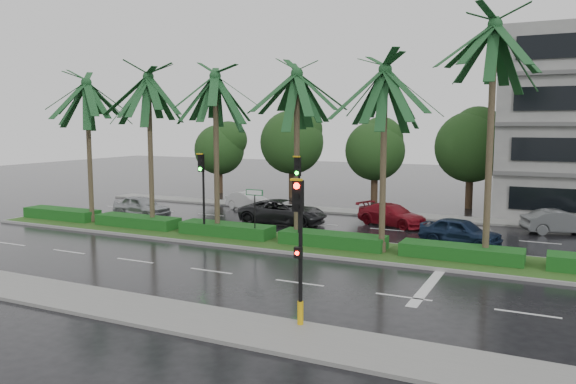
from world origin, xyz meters
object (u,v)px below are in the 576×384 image
at_px(car_blue, 460,232).
at_px(car_grey, 561,222).
at_px(signal_near, 299,246).
at_px(car_darkgrey, 283,212).
at_px(street_sign, 255,202).
at_px(signal_median_left, 202,182).
at_px(car_silver, 142,206).
at_px(car_red, 392,215).
at_px(car_white, 250,201).

bearing_deg(car_blue, car_grey, -25.02).
distance_m(signal_near, car_darkgrey, 17.60).
height_order(signal_near, street_sign, signal_near).
bearing_deg(car_darkgrey, signal_median_left, 157.28).
distance_m(street_sign, car_grey, 16.92).
bearing_deg(street_sign, car_blue, 23.48).
xyz_separation_m(signal_median_left, street_sign, (3.00, 0.18, -0.87)).
height_order(car_silver, car_blue, car_silver).
xyz_separation_m(signal_near, car_red, (-2.08, 17.78, -1.86)).
xyz_separation_m(signal_near, car_darkgrey, (-8.16, 15.49, -1.77)).
distance_m(car_silver, car_grey, 25.07).
height_order(car_blue, car_grey, car_blue).
height_order(car_silver, car_darkgrey, car_darkgrey).
bearing_deg(car_silver, car_blue, -81.30).
height_order(signal_near, car_silver, signal_near).
distance_m(car_darkgrey, car_red, 6.50).
xyz_separation_m(car_white, car_blue, (15.08, -5.33, 0.04)).
distance_m(street_sign, car_red, 9.43).
bearing_deg(car_silver, signal_median_left, -110.16).
xyz_separation_m(signal_median_left, car_white, (-2.66, 9.60, -2.35)).
xyz_separation_m(signal_median_left, car_darkgrey, (1.84, 5.80, -2.26)).
xyz_separation_m(signal_near, car_silver, (-17.50, 13.69, -1.80)).
bearing_deg(car_silver, car_darkgrey, -71.15).
bearing_deg(car_grey, signal_near, 137.64).
xyz_separation_m(signal_near, car_grey, (6.92, 19.39, -1.84)).
bearing_deg(signal_median_left, street_sign, 3.47).
distance_m(street_sign, car_darkgrey, 5.91).
relative_size(car_red, car_grey, 1.11).
bearing_deg(signal_near, street_sign, 125.34).
relative_size(street_sign, car_silver, 0.63).
relative_size(street_sign, car_white, 0.66).
distance_m(street_sign, car_blue, 10.37).
xyz_separation_m(signal_median_left, car_grey, (16.92, 9.70, -2.34)).
relative_size(car_darkgrey, car_grey, 1.32).
bearing_deg(car_white, car_grey, -68.83).
height_order(signal_median_left, street_sign, signal_median_left).
relative_size(car_blue, car_grey, 1.00).
xyz_separation_m(street_sign, car_darkgrey, (-1.16, 5.62, -1.39)).
xyz_separation_m(signal_median_left, car_red, (7.92, 8.09, -2.35)).
xyz_separation_m(car_darkgrey, car_grey, (15.08, 3.90, -0.07)).
height_order(car_white, car_red, car_white).
bearing_deg(car_red, signal_near, -151.49).
distance_m(car_darkgrey, car_grey, 15.58).
distance_m(car_silver, car_red, 15.95).
height_order(signal_median_left, car_silver, signal_median_left).
bearing_deg(car_silver, signal_near, -120.12).
distance_m(signal_near, car_red, 18.00).
bearing_deg(signal_median_left, car_grey, 29.84).
bearing_deg(car_darkgrey, signal_near, -157.38).
height_order(car_darkgrey, car_blue, car_darkgrey).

